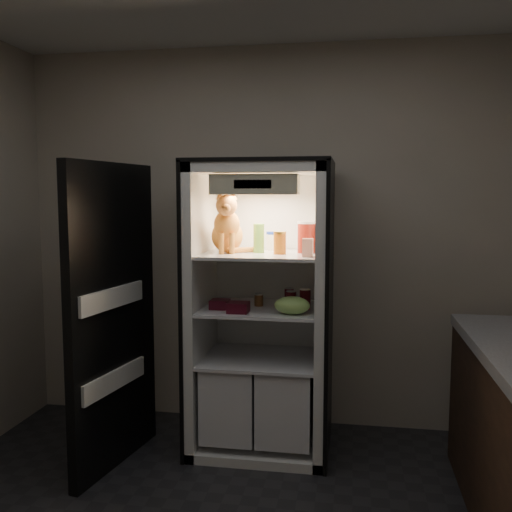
{
  "coord_description": "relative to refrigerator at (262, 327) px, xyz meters",
  "views": [
    {
      "loc": [
        0.58,
        -2.24,
        1.66
      ],
      "look_at": [
        -0.03,
        1.32,
        1.27
      ],
      "focal_mm": 40.0,
      "sensor_mm": 36.0,
      "label": 1
    }
  ],
  "objects": [
    {
      "name": "grape_bag",
      "position": [
        0.22,
        -0.25,
        0.2
      ],
      "size": [
        0.22,
        0.16,
        0.11
      ],
      "primitive_type": "ellipsoid",
      "color": "#96CC5F",
      "rests_on": "refrigerator"
    },
    {
      "name": "mayo_tub",
      "position": [
        0.05,
        0.12,
        0.56
      ],
      "size": [
        0.09,
        0.09,
        0.13
      ],
      "color": "white",
      "rests_on": "refrigerator"
    },
    {
      "name": "soda_can_a",
      "position": [
        0.17,
        0.03,
        0.2
      ],
      "size": [
        0.06,
        0.06,
        0.11
      ],
      "color": "black",
      "rests_on": "refrigerator"
    },
    {
      "name": "pepper_jar",
      "position": [
        0.29,
        -0.0,
        0.6
      ],
      "size": [
        0.12,
        0.12,
        0.2
      ],
      "color": "#A71E16",
      "rests_on": "refrigerator"
    },
    {
      "name": "condiment_jar",
      "position": [
        -0.02,
        -0.02,
        0.19
      ],
      "size": [
        0.06,
        0.06,
        0.08
      ],
      "color": "brown",
      "rests_on": "refrigerator"
    },
    {
      "name": "soda_can_c",
      "position": [
        0.2,
        -0.1,
        0.21
      ],
      "size": [
        0.06,
        0.06,
        0.12
      ],
      "color": "black",
      "rests_on": "refrigerator"
    },
    {
      "name": "tabby_cat",
      "position": [
        -0.22,
        -0.05,
        0.65
      ],
      "size": [
        0.36,
        0.4,
        0.4
      ],
      "rotation": [
        0.0,
        0.0,
        0.2
      ],
      "color": "#BD5918",
      "rests_on": "refrigerator"
    },
    {
      "name": "parmesan_shaker",
      "position": [
        -0.02,
        -0.04,
        0.59
      ],
      "size": [
        0.07,
        0.07,
        0.18
      ],
      "color": "#227E2B",
      "rests_on": "refrigerator"
    },
    {
      "name": "fridge_door",
      "position": [
        -0.85,
        -0.43,
        0.12
      ],
      "size": [
        0.2,
        0.87,
        1.85
      ],
      "rotation": [
        0.0,
        0.0,
        -0.17
      ],
      "color": "black",
      "rests_on": "floor"
    },
    {
      "name": "room_shell",
      "position": [
        0.0,
        -1.38,
        0.83
      ],
      "size": [
        3.6,
        3.6,
        3.6
      ],
      "color": "white",
      "rests_on": "floor"
    },
    {
      "name": "refrigerator",
      "position": [
        0.0,
        0.0,
        0.0
      ],
      "size": [
        0.9,
        0.72,
        1.88
      ],
      "color": "white",
      "rests_on": "floor"
    },
    {
      "name": "soda_can_b",
      "position": [
        0.29,
        -0.09,
        0.21
      ],
      "size": [
        0.07,
        0.07,
        0.13
      ],
      "color": "black",
      "rests_on": "refrigerator"
    },
    {
      "name": "salsa_jar",
      "position": [
        0.13,
        -0.11,
        0.57
      ],
      "size": [
        0.08,
        0.08,
        0.14
      ],
      "color": "#9C1B0E",
      "rests_on": "refrigerator"
    },
    {
      "name": "cream_carton",
      "position": [
        0.31,
        -0.23,
        0.55
      ],
      "size": [
        0.06,
        0.06,
        0.11
      ],
      "primitive_type": "cube",
      "color": "silver",
      "rests_on": "refrigerator"
    },
    {
      "name": "berry_box_left",
      "position": [
        -0.25,
        -0.16,
        0.18
      ],
      "size": [
        0.12,
        0.12,
        0.06
      ],
      "primitive_type": "cube",
      "color": "#530D1E",
      "rests_on": "refrigerator"
    },
    {
      "name": "berry_box_right",
      "position": [
        -0.11,
        -0.25,
        0.18
      ],
      "size": [
        0.13,
        0.13,
        0.06
      ],
      "primitive_type": "cube",
      "color": "#530D1E",
      "rests_on": "refrigerator"
    }
  ]
}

